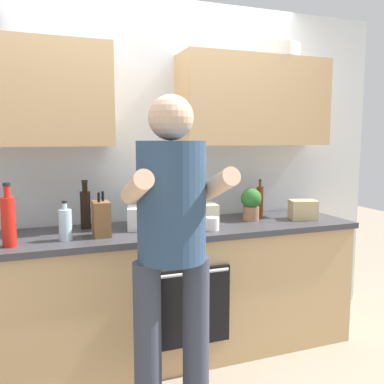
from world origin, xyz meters
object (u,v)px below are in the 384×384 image
Objects in this scene: bottle_hotsauce at (8,220)px; cup_coffee at (212,224)px; bottle_soda at (161,206)px; bottle_vinegar at (260,200)px; person_standing at (172,237)px; grocery_bag_rice at (201,214)px; grocery_bag_produce at (146,218)px; bottle_water at (65,224)px; knife_block at (101,219)px; bottle_soy at (85,208)px; grocery_bag_bread at (303,210)px; potted_herb at (251,203)px.

bottle_hotsauce reaches higher than cup_coffee.
bottle_hotsauce is 1.06m from bottle_soda.
person_standing is at bearing -137.99° from bottle_vinegar.
bottle_hotsauce is at bearing -170.53° from grocery_bag_rice.
cup_coffee is 0.45m from grocery_bag_produce.
bottle_soda is at bearing 26.02° from bottle_water.
knife_block is (0.52, 0.07, -0.04)m from bottle_hotsauce.
grocery_bag_produce is at bearing 21.78° from knife_block.
bottle_hotsauce is 1.69× the size of grocery_bag_rice.
grocery_bag_produce is (-0.39, 0.21, 0.03)m from cup_coffee.
person_standing is 0.95m from bottle_soda.
person_standing is at bearing -69.91° from bottle_soy.
knife_block is at bearing 7.51° from bottle_hotsauce.
bottle_hotsauce is at bearing 144.59° from person_standing.
bottle_water is 1.22× the size of grocery_bag_bread.
person_standing is 0.95m from bottle_hotsauce.
potted_herb is 1.24× the size of grocery_bag_bread.
bottle_vinegar is 0.25m from potted_herb.
knife_block is (-0.26, 0.62, -0.00)m from person_standing.
person_standing is 6.09× the size of bottle_vinegar.
grocery_bag_produce is (0.05, 0.74, -0.04)m from person_standing.
bottle_soda is at bearing 77.15° from person_standing.
bottle_vinegar is 1.17× the size of grocery_bag_produce.
grocery_bag_bread is 1.19m from grocery_bag_produce.
knife_block reaches higher than potted_herb.
potted_herb is at bearing 27.94° from cup_coffee.
cup_coffee is 0.23m from grocery_bag_rice.
bottle_soy is 0.54m from bottle_soda.
person_standing is 1.38m from bottle_vinegar.
bottle_hotsauce is 1.30× the size of knife_block.
person_standing is 8.84× the size of grocery_bag_bread.
bottle_water is 2.64× the size of cup_coffee.
cup_coffee is 0.46× the size of grocery_bag_bread.
grocery_bag_bread is at bearing -4.36° from grocery_bag_produce.
grocery_bag_bread is at bearing -13.55° from potted_herb.
bottle_water is at bearing -167.59° from bottle_vinegar.
bottle_soda is at bearing 144.83° from grocery_bag_rice.
potted_herb is at bearing -15.95° from bottle_soda.
bottle_soy is 1.16× the size of bottle_vinegar.
grocery_bag_bread is at bearing 2.89° from bottle_hotsauce.
knife_block reaches higher than grocery_bag_bread.
bottle_water is at bearing -173.49° from potted_herb.
grocery_bag_produce is (-0.97, -0.18, -0.04)m from bottle_vinegar.
cup_coffee is at bearing -0.85° from bottle_hotsauce.
bottle_vinegar reaches higher than bottle_water.
grocery_bag_rice is (1.23, 0.21, -0.08)m from bottle_hotsauce.
bottle_soda reaches higher than potted_herb.
cup_coffee is at bearing -145.85° from bottle_vinegar.
bottle_vinegar is at bearing 16.51° from grocery_bag_rice.
bottle_soy reaches higher than potted_herb.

